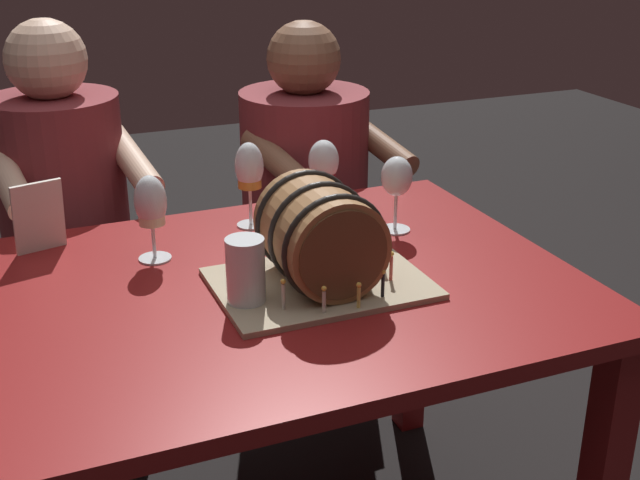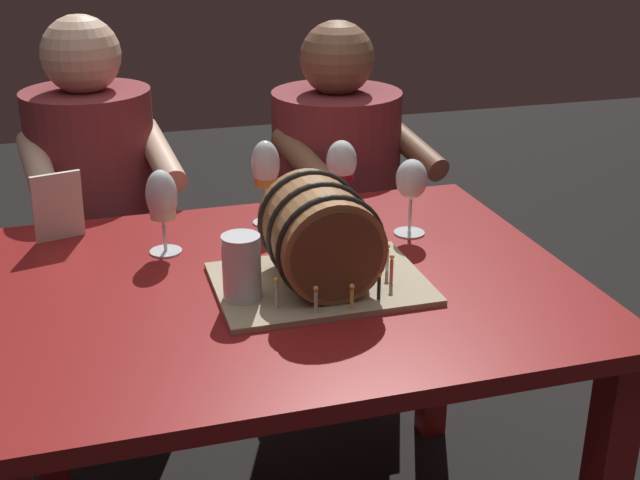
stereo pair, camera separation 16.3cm
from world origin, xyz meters
TOP-DOWN VIEW (x-y plane):
  - dining_table at (0.00, 0.00)m, footprint 1.18×0.92m
  - barrel_cake at (0.06, -0.05)m, footprint 0.42×0.30m
  - wine_glass_empty at (0.34, 0.16)m, footprint 0.07×0.07m
  - wine_glass_white at (-0.22, 0.21)m, footprint 0.07×0.07m
  - wine_glass_amber at (0.03, 0.32)m, footprint 0.07×0.07m
  - wine_glass_red at (0.22, 0.31)m, footprint 0.07×0.07m
  - beer_pint at (-0.10, -0.08)m, footprint 0.07×0.07m
  - menu_card at (-0.44, 0.35)m, footprint 0.11×0.05m
  - person_seated_left at (-0.35, 0.77)m, footprint 0.42×0.51m
  - person_seated_right at (0.35, 0.77)m, footprint 0.48×0.55m

SIDE VIEW (x-z plane):
  - person_seated_right at x=0.35m, z-range -0.02..1.12m
  - person_seated_left at x=-0.35m, z-range -0.04..1.15m
  - dining_table at x=0.00m, z-range 0.25..1.00m
  - beer_pint at x=-0.10m, z-range 0.74..0.88m
  - menu_card at x=-0.44m, z-range 0.74..0.90m
  - barrel_cake at x=0.06m, z-range 0.73..0.95m
  - wine_glass_white at x=-0.22m, z-range 0.77..0.96m
  - wine_glass_empty at x=0.34m, z-range 0.78..0.96m
  - wine_glass_red at x=0.22m, z-range 0.78..0.97m
  - wine_glass_amber at x=0.03m, z-range 0.78..0.98m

